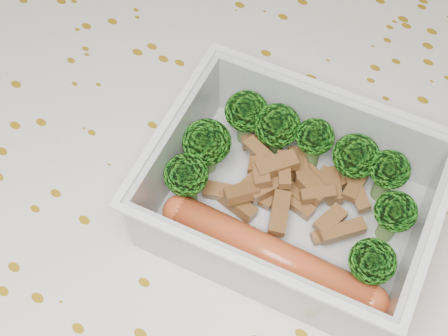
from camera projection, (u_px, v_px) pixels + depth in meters
The scene contains 6 objects.
dining_table at pixel (229, 240), 0.55m from camera, with size 1.40×0.90×0.75m.
tablecloth at pixel (229, 215), 0.50m from camera, with size 1.46×0.96×0.19m.
lunch_container at pixel (290, 201), 0.44m from camera, with size 0.21×0.18×0.07m.
broccoli_florets at pixel (295, 162), 0.44m from camera, with size 0.17×0.11×0.05m.
meat_pile at pixel (292, 185), 0.45m from camera, with size 0.12×0.09×0.03m.
sausage at pixel (272, 256), 0.42m from camera, with size 0.17×0.04×0.03m.
Camera 1 is at (0.13, -0.19, 1.17)m, focal length 50.00 mm.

